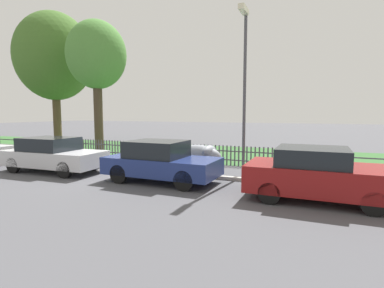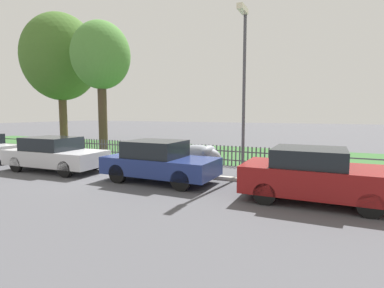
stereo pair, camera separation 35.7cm
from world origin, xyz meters
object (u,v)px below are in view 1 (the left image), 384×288
object	(u,v)px
parked_car_red_compact	(318,174)
covered_motorcycle	(199,156)
street_lamp	(244,74)
parked_car_black_saloon	(53,154)
tree_behind_motorcycle	(97,56)
tree_nearest_kerb	(54,57)
parked_car_navy_estate	(161,161)

from	to	relation	value
parked_car_red_compact	covered_motorcycle	bearing A→B (deg)	152.68
parked_car_red_compact	covered_motorcycle	distance (m)	4.79
street_lamp	parked_car_black_saloon	bearing A→B (deg)	-164.73
covered_motorcycle	tree_behind_motorcycle	distance (m)	10.91
covered_motorcycle	tree_nearest_kerb	size ratio (longest dim) A/B	0.21
parked_car_red_compact	covered_motorcycle	world-z (taller)	parked_car_red_compact
parked_car_black_saloon	tree_behind_motorcycle	distance (m)	8.80
tree_behind_motorcycle	street_lamp	xyz separation A→B (m)	(10.33, -4.47, -2.12)
parked_car_black_saloon	parked_car_navy_estate	bearing A→B (deg)	-0.38
street_lamp	tree_behind_motorcycle	bearing A→B (deg)	156.58
parked_car_black_saloon	covered_motorcycle	size ratio (longest dim) A/B	2.07
parked_car_red_compact	tree_behind_motorcycle	size ratio (longest dim) A/B	0.47
parked_car_black_saloon	street_lamp	world-z (taller)	street_lamp
parked_car_navy_estate	parked_car_red_compact	world-z (taller)	parked_car_red_compact
covered_motorcycle	street_lamp	bearing A→B (deg)	-0.58
tree_behind_motorcycle	parked_car_red_compact	bearing A→B (deg)	-26.90
parked_car_black_saloon	covered_motorcycle	world-z (taller)	parked_car_black_saloon
tree_nearest_kerb	tree_behind_motorcycle	xyz separation A→B (m)	(5.37, -1.71, -0.62)
parked_car_navy_estate	tree_nearest_kerb	distance (m)	16.56
parked_car_red_compact	tree_nearest_kerb	size ratio (longest dim) A/B	0.39
parked_car_red_compact	street_lamp	distance (m)	4.40
parked_car_navy_estate	tree_behind_motorcycle	size ratio (longest dim) A/B	0.48
parked_car_navy_estate	street_lamp	world-z (taller)	street_lamp
parked_car_navy_estate	covered_motorcycle	bearing A→B (deg)	72.79
parked_car_navy_estate	covered_motorcycle	world-z (taller)	parked_car_navy_estate
parked_car_navy_estate	parked_car_red_compact	bearing A→B (deg)	-2.00
parked_car_red_compact	covered_motorcycle	xyz separation A→B (m)	(-4.27, 2.17, -0.05)
parked_car_navy_estate	tree_behind_motorcycle	distance (m)	11.34
parked_car_navy_estate	parked_car_black_saloon	bearing A→B (deg)	-177.48
street_lamp	tree_nearest_kerb	bearing A→B (deg)	158.51
parked_car_navy_estate	parked_car_red_compact	xyz separation A→B (m)	(4.90, -0.24, 0.01)
parked_car_black_saloon	covered_motorcycle	bearing A→B (deg)	18.91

